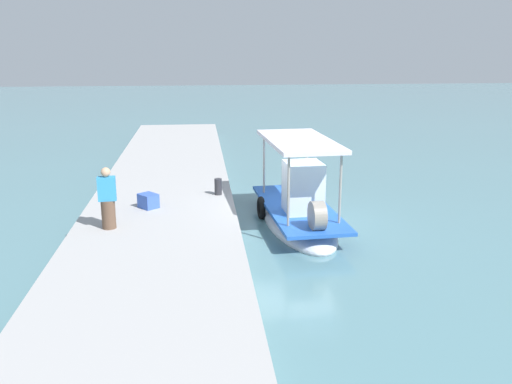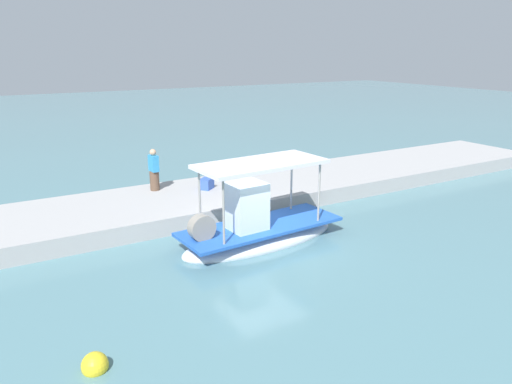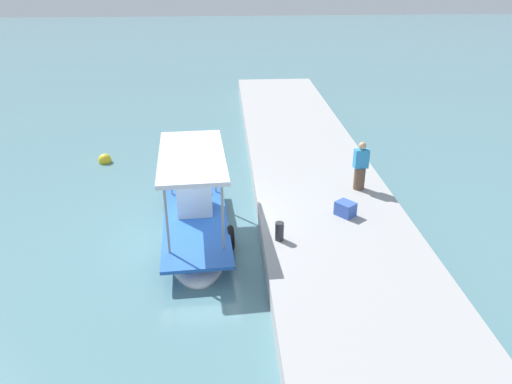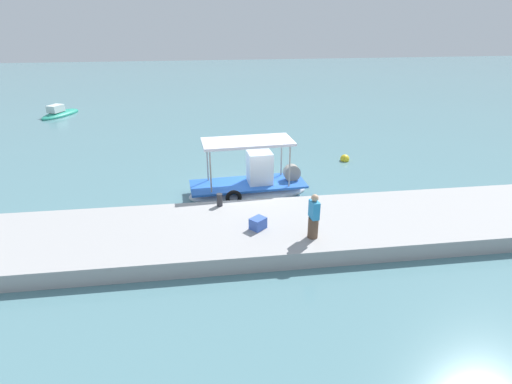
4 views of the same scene
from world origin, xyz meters
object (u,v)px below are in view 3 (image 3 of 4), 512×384
(mooring_bollard, at_px, (279,231))
(fisherman_near_bollard, at_px, (360,168))
(main_fishing_boat, at_px, (196,220))
(cargo_crate, at_px, (345,209))
(marker_buoy, at_px, (105,160))

(mooring_bollard, bearing_deg, fisherman_near_bollard, -44.08)
(main_fishing_boat, distance_m, cargo_crate, 4.53)
(cargo_crate, height_order, marker_buoy, cargo_crate)
(cargo_crate, bearing_deg, main_fishing_boat, 86.56)
(fisherman_near_bollard, xyz_separation_m, mooring_bollard, (-3.12, 3.02, -0.48))
(cargo_crate, distance_m, marker_buoy, 10.62)
(fisherman_near_bollard, relative_size, marker_buoy, 3.13)
(main_fishing_boat, bearing_deg, mooring_bollard, -123.34)
(main_fishing_boat, distance_m, marker_buoy, 7.25)
(fisherman_near_bollard, bearing_deg, mooring_bollard, 135.92)
(main_fishing_boat, bearing_deg, cargo_crate, -93.44)
(mooring_bollard, height_order, cargo_crate, mooring_bollard)
(mooring_bollard, relative_size, marker_buoy, 1.01)
(fisherman_near_bollard, distance_m, mooring_bollard, 4.36)
(main_fishing_boat, relative_size, cargo_crate, 10.47)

